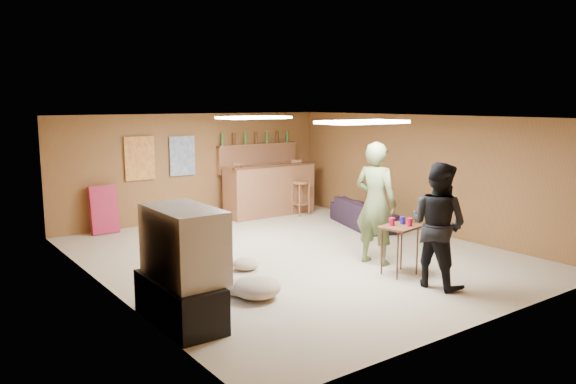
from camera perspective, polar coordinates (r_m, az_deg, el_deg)
ground at (r=9.10m, az=0.74°, el=-6.39°), size 7.00×7.00×0.00m
ceiling at (r=8.77m, az=0.77°, el=7.60°), size 6.00×7.00×0.02m
wall_back at (r=11.84m, az=-9.43°, el=2.53°), size 6.00×0.02×2.20m
wall_front at (r=6.46m, az=19.69°, el=-3.35°), size 6.00×0.02×2.20m
wall_left at (r=7.50m, az=-17.97°, el=-1.58°), size 0.02×7.00×2.20m
wall_right at (r=10.91m, az=13.50°, el=1.85°), size 0.02×7.00×2.20m
tv_stand at (r=6.46m, az=-10.95°, el=-10.83°), size 0.55×1.30×0.50m
dvd_box at (r=6.58m, az=-9.15°, el=-11.32°), size 0.35×0.50×0.08m
tv_body at (r=6.29m, az=-10.55°, el=-5.15°), size 0.60×1.10×0.80m
tv_screen at (r=6.43m, az=-8.05°, el=-4.78°), size 0.02×0.95×0.65m
bar_counter at (r=12.19m, az=-1.88°, el=0.23°), size 2.00×0.60×1.10m
bar_lip at (r=11.91m, az=-1.22°, el=2.70°), size 2.10×0.12×0.05m
bar_shelf at (r=12.45m, az=-3.07°, el=4.81°), size 2.00×0.18×0.05m
bar_backing at (r=12.49m, az=-3.11°, el=3.45°), size 2.00×0.14×0.60m
poster_left at (r=11.29m, az=-14.83°, el=3.32°), size 0.60×0.03×0.85m
poster_right at (r=11.64m, az=-10.69°, el=3.63°), size 0.55×0.03×0.80m
folding_chair_stack at (r=11.00m, az=-18.22°, el=-1.72°), size 0.50×0.26×0.91m
ceiling_panel_front at (r=7.62m, az=7.58°, el=7.06°), size 1.20×0.60×0.04m
ceiling_panel_back at (r=9.76m, az=-3.48°, el=7.56°), size 1.20×0.60×0.04m
person_olive at (r=8.54m, az=8.90°, el=-1.14°), size 0.61×0.77×1.86m
person_black at (r=7.67m, az=14.99°, el=-3.24°), size 0.73×0.89×1.67m
sofa at (r=11.19m, az=7.69°, el=-2.16°), size 1.19×1.90×0.52m
tray_table at (r=8.16m, az=11.27°, el=-5.83°), size 0.62×0.53×0.71m
cup_red_near at (r=8.05m, az=10.51°, el=-2.99°), size 0.11×0.11×0.11m
cup_red_far at (r=8.08m, az=12.24°, el=-3.01°), size 0.10×0.10×0.11m
cup_blue at (r=8.19m, az=11.54°, el=-2.84°), size 0.10×0.10×0.10m
bar_stool_left at (r=11.68m, az=-4.66°, el=-0.03°), size 0.49×0.49×1.16m
bar_stool_right at (r=12.13m, az=1.30°, el=0.59°), size 0.47×0.47×1.26m
cushion_near_tv at (r=7.14m, az=-3.17°, el=-9.66°), size 0.76×0.76×0.27m
cushion_mid at (r=8.32m, az=-4.32°, el=-7.29°), size 0.39×0.39×0.17m
cushion_far at (r=7.28m, az=-4.66°, el=-9.58°), size 0.61×0.61×0.21m
bottle_row at (r=12.39m, az=-3.26°, el=5.51°), size 1.76×0.08×0.26m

